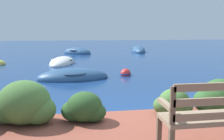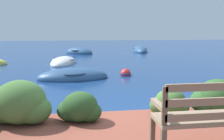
{
  "view_description": "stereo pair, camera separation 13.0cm",
  "coord_description": "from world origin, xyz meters",
  "px_view_note": "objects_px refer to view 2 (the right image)",
  "views": [
    {
      "loc": [
        -1.01,
        -4.5,
        1.74
      ],
      "look_at": [
        0.44,
        4.82,
        0.24
      ],
      "focal_mm": 40.0,
      "sensor_mm": 36.0,
      "label": 1
    },
    {
      "loc": [
        -0.88,
        -4.52,
        1.74
      ],
      "look_at": [
        0.44,
        4.82,
        0.24
      ],
      "focal_mm": 40.0,
      "sensor_mm": 36.0,
      "label": 2
    }
  ],
  "objects_px": {
    "rowboat_distant": "(140,51)",
    "mooring_buoy": "(126,74)",
    "park_bench": "(205,115)",
    "rowboat_mid": "(63,63)",
    "rowboat_nearest": "(73,77)",
    "rowboat_outer": "(79,53)"
  },
  "relations": [
    {
      "from": "rowboat_distant",
      "to": "mooring_buoy",
      "type": "height_order",
      "value": "rowboat_distant"
    },
    {
      "from": "park_bench",
      "to": "rowboat_nearest",
      "type": "bearing_deg",
      "value": 109.08
    },
    {
      "from": "rowboat_outer",
      "to": "mooring_buoy",
      "type": "height_order",
      "value": "rowboat_outer"
    },
    {
      "from": "rowboat_nearest",
      "to": "rowboat_outer",
      "type": "xyz_separation_m",
      "value": [
        0.31,
        9.91,
        0.01
      ]
    },
    {
      "from": "rowboat_outer",
      "to": "park_bench",
      "type": "bearing_deg",
      "value": 134.5
    },
    {
      "from": "mooring_buoy",
      "to": "park_bench",
      "type": "bearing_deg",
      "value": -92.69
    },
    {
      "from": "rowboat_nearest",
      "to": "park_bench",
      "type": "bearing_deg",
      "value": 98.84
    },
    {
      "from": "rowboat_nearest",
      "to": "rowboat_outer",
      "type": "distance_m",
      "value": 9.92
    },
    {
      "from": "park_bench",
      "to": "rowboat_mid",
      "type": "relative_size",
      "value": 0.42
    },
    {
      "from": "rowboat_nearest",
      "to": "rowboat_mid",
      "type": "xyz_separation_m",
      "value": [
        -0.58,
        4.32,
        -0.01
      ]
    },
    {
      "from": "rowboat_outer",
      "to": "rowboat_mid",
      "type": "bearing_deg",
      "value": 120.52
    },
    {
      "from": "rowboat_nearest",
      "to": "rowboat_mid",
      "type": "distance_m",
      "value": 4.36
    },
    {
      "from": "park_bench",
      "to": "rowboat_distant",
      "type": "distance_m",
      "value": 17.51
    },
    {
      "from": "rowboat_mid",
      "to": "park_bench",
      "type": "bearing_deg",
      "value": -157.21
    },
    {
      "from": "rowboat_nearest",
      "to": "rowboat_distant",
      "type": "xyz_separation_m",
      "value": [
        5.27,
        10.91,
        0.01
      ]
    },
    {
      "from": "park_bench",
      "to": "rowboat_distant",
      "type": "xyz_separation_m",
      "value": [
        3.56,
        17.14,
        -0.63
      ]
    },
    {
      "from": "park_bench",
      "to": "rowboat_outer",
      "type": "xyz_separation_m",
      "value": [
        -1.4,
        16.14,
        -0.63
      ]
    },
    {
      "from": "park_bench",
      "to": "rowboat_outer",
      "type": "relative_size",
      "value": 0.48
    },
    {
      "from": "rowboat_nearest",
      "to": "rowboat_outer",
      "type": "height_order",
      "value": "rowboat_outer"
    },
    {
      "from": "park_bench",
      "to": "rowboat_mid",
      "type": "distance_m",
      "value": 10.81
    },
    {
      "from": "rowboat_mid",
      "to": "rowboat_distant",
      "type": "distance_m",
      "value": 8.81
    },
    {
      "from": "rowboat_distant",
      "to": "rowboat_nearest",
      "type": "bearing_deg",
      "value": 160.57
    }
  ]
}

